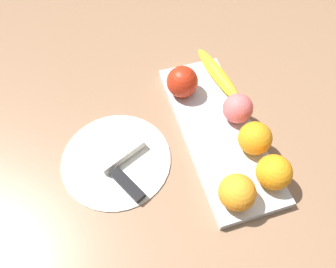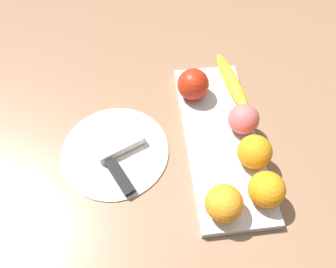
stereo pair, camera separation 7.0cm
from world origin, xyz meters
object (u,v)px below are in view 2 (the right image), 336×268
at_px(apple, 193,84).
at_px(fruit_tray, 220,139).
at_px(orange_center, 224,203).
at_px(folded_napkin, 114,136).
at_px(orange_near_apple, 267,189).
at_px(orange_near_banana, 255,152).
at_px(dinner_plate, 115,151).
at_px(peach, 244,119).
at_px(banana, 232,82).
at_px(knife, 117,172).

bearing_deg(apple, fruit_tray, -160.02).
height_order(orange_center, folded_napkin, orange_center).
height_order(orange_near_apple, folded_napkin, orange_near_apple).
xyz_separation_m(apple, orange_near_banana, (-0.20, -0.10, -0.00)).
relative_size(fruit_tray, dinner_plate, 1.76).
relative_size(fruit_tray, apple, 5.65).
bearing_deg(peach, fruit_tray, 109.06).
bearing_deg(dinner_plate, fruit_tray, -90.00).
distance_m(peach, folded_napkin, 0.30).
bearing_deg(folded_napkin, orange_near_apple, -121.82).
distance_m(banana, dinner_plate, 0.34).
relative_size(orange_near_banana, orange_center, 0.99).
xyz_separation_m(orange_center, folded_napkin, (0.20, 0.21, -0.04)).
bearing_deg(folded_napkin, orange_center, -134.12).
relative_size(fruit_tray, knife, 2.55).
xyz_separation_m(orange_near_apple, knife, (0.09, 0.30, -0.05)).
bearing_deg(orange_near_banana, orange_center, 139.83).
bearing_deg(fruit_tray, folded_napkin, 82.84).
xyz_separation_m(apple, orange_near_apple, (-0.28, -0.10, -0.00)).
bearing_deg(orange_near_apple, dinner_plate, 62.65).
bearing_deg(banana, apple, 90.58).
distance_m(fruit_tray, orange_near_banana, 0.10).
distance_m(apple, orange_near_apple, 0.30).
height_order(banana, dinner_plate, banana).
bearing_deg(peach, apple, 40.94).
xyz_separation_m(fruit_tray, banana, (0.15, -0.06, 0.03)).
distance_m(fruit_tray, peach, 0.07).
distance_m(apple, orange_center, 0.30).
bearing_deg(peach, knife, 104.77).
bearing_deg(peach, orange_center, 155.73).
relative_size(orange_near_apple, knife, 0.43).
distance_m(banana, knife, 0.36).
relative_size(banana, orange_near_apple, 2.73).
xyz_separation_m(orange_near_banana, dinner_plate, (0.07, 0.30, -0.06)).
xyz_separation_m(apple, knife, (-0.19, 0.20, -0.05)).
xyz_separation_m(dinner_plate, folded_napkin, (0.03, 0.00, 0.01)).
height_order(apple, orange_near_banana, apple).
bearing_deg(orange_near_banana, knife, 88.15).
bearing_deg(orange_near_banana, fruit_tray, 36.76).
height_order(fruit_tray, orange_center, orange_center).
xyz_separation_m(orange_near_banana, peach, (0.09, 0.00, -0.00)).
bearing_deg(orange_center, orange_near_apple, -78.34).
relative_size(orange_near_apple, dinner_plate, 0.30).
relative_size(orange_near_apple, folded_napkin, 0.65).
bearing_deg(fruit_tray, knife, 103.86).
distance_m(folded_napkin, knife, 0.09).
xyz_separation_m(peach, knife, (-0.08, 0.29, -0.04)).
relative_size(fruit_tray, orange_near_banana, 5.94).
bearing_deg(orange_center, dinner_plate, 50.55).
distance_m(orange_near_apple, dinner_plate, 0.34).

